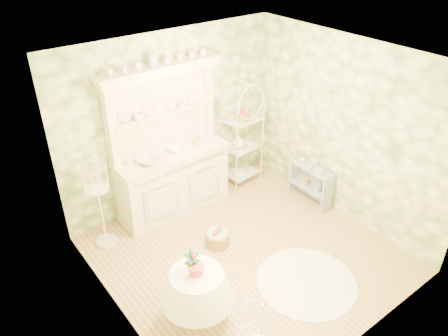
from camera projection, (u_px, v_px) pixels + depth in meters
floor at (246, 254)px, 6.01m from camera, size 3.60×3.60×0.00m
ceiling at (253, 62)px, 4.62m from camera, size 3.60×3.60×0.00m
wall_left at (112, 228)px, 4.38m from camera, size 3.60×3.60×0.00m
wall_right at (345, 131)px, 6.26m from camera, size 3.60×3.60×0.00m
wall_back at (171, 121)px, 6.54m from camera, size 3.60×3.60×0.00m
wall_front at (373, 250)px, 4.09m from camera, size 3.60×3.60×0.00m
kitchen_dresser at (170, 144)px, 6.35m from camera, size 1.87×0.61×2.29m
bakers_rack at (242, 131)px, 7.16m from camera, size 0.63×0.48×1.90m
side_shelf at (311, 185)px, 6.97m from camera, size 0.25×0.68×0.58m
round_table at (197, 295)px, 4.87m from camera, size 0.75×0.75×0.79m
birdcage_stand at (99, 199)px, 5.85m from camera, size 0.36×0.36×1.48m
floor_basket at (217, 238)px, 6.15m from camera, size 0.36×0.36×0.20m
lace_rug at (306, 282)px, 5.56m from camera, size 1.58×1.58×0.01m
bowl_floral at (149, 162)px, 6.15m from camera, size 0.41×0.41×0.08m
bowl_white at (175, 151)px, 6.45m from camera, size 0.29×0.29×0.07m
cup_left at (138, 118)px, 6.00m from camera, size 0.15×0.15×0.11m
cup_right at (181, 106)px, 6.38m from camera, size 0.11×0.11×0.10m
potted_geranium at (192, 265)px, 4.63m from camera, size 0.20×0.17×0.33m
bottle_amber at (323, 170)px, 6.63m from camera, size 0.08×0.08×0.15m
bottle_blue at (310, 166)px, 6.76m from camera, size 0.07×0.07×0.12m
bottle_glass at (303, 160)px, 6.95m from camera, size 0.09×0.09×0.10m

